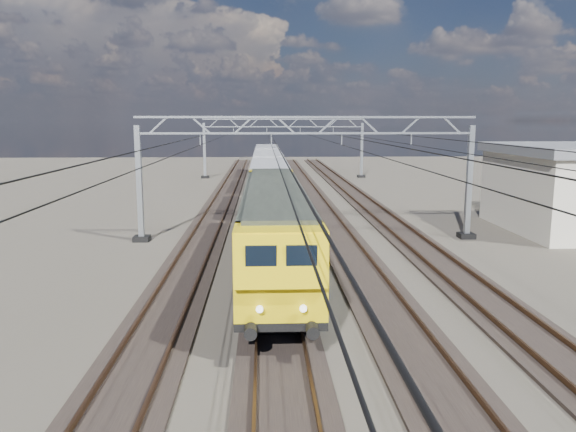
{
  "coord_description": "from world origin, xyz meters",
  "views": [
    {
      "loc": [
        -2.47,
        -27.98,
        6.84
      ],
      "look_at": [
        -1.32,
        -1.88,
        2.4
      ],
      "focal_mm": 35.0,
      "sensor_mm": 36.0,
      "label": 1
    }
  ],
  "objects_px": {
    "hopper_wagon_lead": "(269,182)",
    "hopper_wagon_third": "(267,158)",
    "locomotive": "(274,222)",
    "hopper_wagon_mid": "(268,167)",
    "catenary_gantry_mid": "(306,173)",
    "catenary_gantry_far": "(284,146)"
  },
  "relations": [
    {
      "from": "catenary_gantry_far",
      "to": "hopper_wagon_lead",
      "type": "relative_size",
      "value": 1.53
    },
    {
      "from": "catenary_gantry_mid",
      "to": "hopper_wagon_lead",
      "type": "bearing_deg",
      "value": 100.65
    },
    {
      "from": "hopper_wagon_lead",
      "to": "hopper_wagon_mid",
      "type": "height_order",
      "value": "same"
    },
    {
      "from": "locomotive",
      "to": "hopper_wagon_lead",
      "type": "xyz_separation_m",
      "value": [
        -0.0,
        17.7,
        -0.09
      ]
    },
    {
      "from": "locomotive",
      "to": "hopper_wagon_third",
      "type": "xyz_separation_m",
      "value": [
        -0.0,
        46.1,
        -0.09
      ]
    },
    {
      "from": "catenary_gantry_mid",
      "to": "hopper_wagon_third",
      "type": "bearing_deg",
      "value": 92.93
    },
    {
      "from": "hopper_wagon_lead",
      "to": "hopper_wagon_mid",
      "type": "xyz_separation_m",
      "value": [
        0.0,
        14.2,
        0.0
      ]
    },
    {
      "from": "catenary_gantry_mid",
      "to": "hopper_wagon_lead",
      "type": "distance_m",
      "value": 10.96
    },
    {
      "from": "catenary_gantry_mid",
      "to": "hopper_wagon_lead",
      "type": "height_order",
      "value": "catenary_gantry_mid"
    },
    {
      "from": "locomotive",
      "to": "hopper_wagon_lead",
      "type": "distance_m",
      "value": 17.7
    },
    {
      "from": "locomotive",
      "to": "hopper_wagon_mid",
      "type": "xyz_separation_m",
      "value": [
        -0.0,
        31.9,
        -0.09
      ]
    },
    {
      "from": "hopper_wagon_third",
      "to": "locomotive",
      "type": "bearing_deg",
      "value": -90.0
    },
    {
      "from": "catenary_gantry_mid",
      "to": "hopper_wagon_mid",
      "type": "xyz_separation_m",
      "value": [
        -2.0,
        24.84,
        -1.67
      ]
    },
    {
      "from": "locomotive",
      "to": "hopper_wagon_third",
      "type": "height_order",
      "value": "locomotive"
    },
    {
      "from": "catenary_gantry_far",
      "to": "locomotive",
      "type": "relative_size",
      "value": 0.94
    },
    {
      "from": "hopper_wagon_third",
      "to": "catenary_gantry_far",
      "type": "bearing_deg",
      "value": -56.67
    },
    {
      "from": "hopper_wagon_lead",
      "to": "hopper_wagon_third",
      "type": "height_order",
      "value": "same"
    },
    {
      "from": "catenary_gantry_mid",
      "to": "hopper_wagon_third",
      "type": "height_order",
      "value": "catenary_gantry_mid"
    },
    {
      "from": "catenary_gantry_mid",
      "to": "locomotive",
      "type": "relative_size",
      "value": 0.94
    },
    {
      "from": "hopper_wagon_third",
      "to": "catenary_gantry_mid",
      "type": "bearing_deg",
      "value": -87.07
    },
    {
      "from": "locomotive",
      "to": "hopper_wagon_lead",
      "type": "height_order",
      "value": "locomotive"
    },
    {
      "from": "catenary_gantry_far",
      "to": "hopper_wagon_mid",
      "type": "xyz_separation_m",
      "value": [
        -2.0,
        -11.16,
        -1.67
      ]
    }
  ]
}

